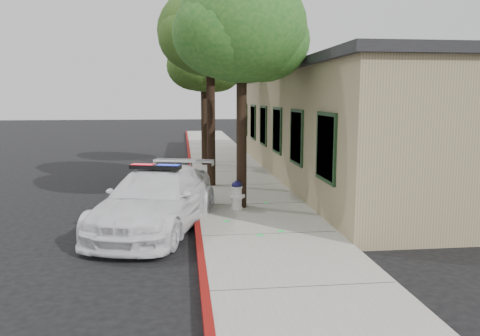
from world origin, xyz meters
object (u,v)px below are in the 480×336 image
police_car (156,199)px  fire_hydrant (237,195)px  street_tree_mid (210,36)px  clapboard_building (351,122)px  street_tree_near (242,33)px  street_tree_far (204,65)px

police_car → fire_hydrant: police_car is taller
fire_hydrant → street_tree_mid: bearing=76.5°
fire_hydrant → clapboard_building: bearing=29.6°
street_tree_near → fire_hydrant: bearing=-123.1°
street_tree_near → street_tree_far: size_ratio=1.07×
street_tree_near → street_tree_mid: (-0.63, 3.45, 0.32)m
street_tree_near → clapboard_building: bearing=50.0°
street_tree_near → street_tree_mid: bearing=100.4°
clapboard_building → police_car: bearing=-134.2°
street_tree_mid → fire_hydrant: bearing=-82.9°
street_tree_near → street_tree_far: 8.54m
police_car → street_tree_near: (2.23, 1.43, 4.08)m
police_car → street_tree_mid: bearing=88.5°
street_tree_mid → street_tree_near: bearing=-79.6°
clapboard_building → police_car: clapboard_building is taller
clapboard_building → street_tree_mid: size_ratio=3.16×
fire_hydrant → street_tree_far: size_ratio=0.13×
fire_hydrant → street_tree_far: (-0.44, 8.77, 4.00)m
fire_hydrant → street_tree_mid: 5.92m
street_tree_near → street_tree_mid: size_ratio=0.95×
street_tree_mid → street_tree_far: (0.03, 5.06, -0.58)m
fire_hydrant → street_tree_near: bearing=36.3°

